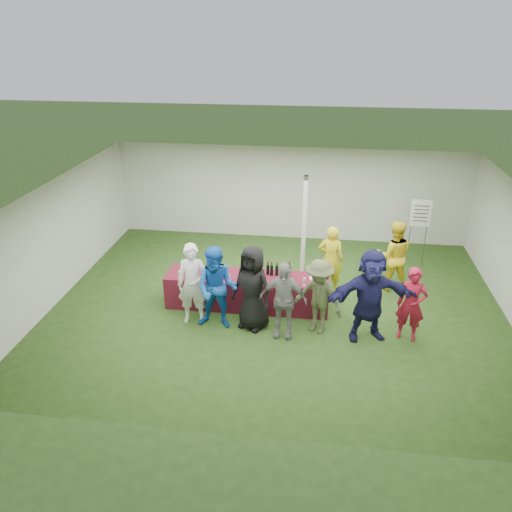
# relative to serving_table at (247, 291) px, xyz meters

# --- Properties ---
(ground) EXTENTS (60.00, 60.00, 0.00)m
(ground) POSITION_rel_serving_table_xyz_m (0.67, 0.10, -0.38)
(ground) COLOR #284719
(ground) RESTS_ON ground
(tent) EXTENTS (10.00, 10.00, 10.00)m
(tent) POSITION_rel_serving_table_xyz_m (1.17, 1.30, 0.98)
(tent) COLOR white
(tent) RESTS_ON ground
(serving_table) EXTENTS (3.60, 0.80, 0.75)m
(serving_table) POSITION_rel_serving_table_xyz_m (0.00, 0.00, 0.00)
(serving_table) COLOR maroon
(serving_table) RESTS_ON ground
(wine_bottles) EXTENTS (0.71, 0.15, 0.32)m
(wine_bottles) POSITION_rel_serving_table_xyz_m (0.61, 0.13, 0.50)
(wine_bottles) COLOR black
(wine_bottles) RESTS_ON serving_table
(wine_glasses) EXTENTS (2.77, 0.12, 0.16)m
(wine_glasses) POSITION_rel_serving_table_xyz_m (-0.53, -0.28, 0.49)
(wine_glasses) COLOR silver
(wine_glasses) RESTS_ON serving_table
(water_bottle) EXTENTS (0.07, 0.07, 0.23)m
(water_bottle) POSITION_rel_serving_table_xyz_m (-0.04, 0.08, 0.48)
(water_bottle) COLOR silver
(water_bottle) RESTS_ON serving_table
(bar_towel) EXTENTS (0.25, 0.18, 0.03)m
(bar_towel) POSITION_rel_serving_table_xyz_m (1.50, 0.05, 0.39)
(bar_towel) COLOR white
(bar_towel) RESTS_ON serving_table
(dump_bucket) EXTENTS (0.26, 0.26, 0.18)m
(dump_bucket) POSITION_rel_serving_table_xyz_m (1.56, -0.22, 0.46)
(dump_bucket) COLOR slate
(dump_bucket) RESTS_ON serving_table
(wine_list_sign) EXTENTS (0.50, 0.03, 1.80)m
(wine_list_sign) POSITION_rel_serving_table_xyz_m (4.05, 2.64, 0.94)
(wine_list_sign) COLOR slate
(wine_list_sign) RESTS_ON ground
(staff_pourer) EXTENTS (0.66, 0.48, 1.65)m
(staff_pourer) POSITION_rel_serving_table_xyz_m (1.82, 0.94, 0.45)
(staff_pourer) COLOR gold
(staff_pourer) RESTS_ON ground
(staff_back) EXTENTS (0.85, 0.66, 1.72)m
(staff_back) POSITION_rel_serving_table_xyz_m (3.29, 1.27, 0.49)
(staff_back) COLOR yellow
(staff_back) RESTS_ON ground
(customer_0) EXTENTS (0.68, 0.48, 1.78)m
(customer_0) POSITION_rel_serving_table_xyz_m (-1.02, -0.78, 0.52)
(customer_0) COLOR silver
(customer_0) RESTS_ON ground
(customer_1) EXTENTS (0.91, 0.73, 1.80)m
(customer_1) POSITION_rel_serving_table_xyz_m (-0.48, -0.91, 0.53)
(customer_1) COLOR #1554B4
(customer_1) RESTS_ON ground
(customer_2) EXTENTS (1.05, 0.90, 1.82)m
(customer_2) POSITION_rel_serving_table_xyz_m (0.24, -0.81, 0.54)
(customer_2) COLOR black
(customer_2) RESTS_ON ground
(customer_3) EXTENTS (0.98, 0.46, 1.63)m
(customer_3) POSITION_rel_serving_table_xyz_m (0.88, -1.05, 0.44)
(customer_3) COLOR gray
(customer_3) RESTS_ON ground
(customer_4) EXTENTS (1.20, 1.00, 1.61)m
(customer_4) POSITION_rel_serving_table_xyz_m (1.58, -0.81, 0.43)
(customer_4) COLOR #49532F
(customer_4) RESTS_ON ground
(customer_5) EXTENTS (1.88, 1.02, 1.93)m
(customer_5) POSITION_rel_serving_table_xyz_m (2.57, -0.91, 0.59)
(customer_5) COLOR #191946
(customer_5) RESTS_ON ground
(customer_6) EXTENTS (0.64, 0.49, 1.55)m
(customer_6) POSITION_rel_serving_table_xyz_m (3.40, -0.83, 0.40)
(customer_6) COLOR maroon
(customer_6) RESTS_ON ground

